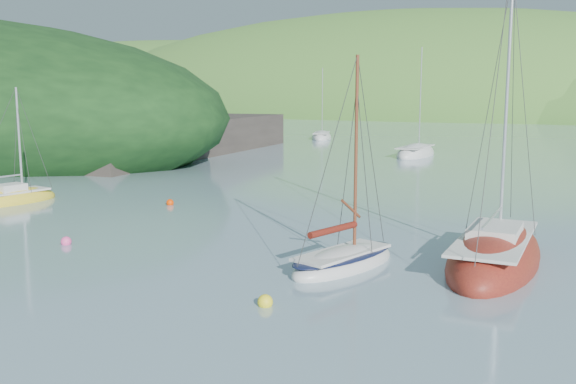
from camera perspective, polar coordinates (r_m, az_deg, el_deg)
The scene contains 8 objects.
ground at distance 21.13m, azimuth -12.72°, elevation -8.41°, with size 700.00×700.00×0.00m, color #73909F.
shoreline_hills at distance 188.44m, azimuth 24.21°, elevation 6.25°, with size 690.00×135.00×56.00m.
daysailer_white at distance 23.15m, azimuth 4.97°, elevation -6.19°, with size 2.88×5.49×8.03m.
sloop_red at distance 24.56m, azimuth 17.88°, elevation -5.61°, with size 3.88×9.12×13.13m.
sailboat_yellow at distance 39.40m, azimuth -23.28°, elevation -0.64°, with size 2.43×5.45×7.08m.
distant_sloop_a at distance 63.70m, azimuth 11.28°, elevation 3.32°, with size 3.20×8.11×11.39m.
distant_sloop_c at distance 85.42m, azimuth 2.99°, elevation 4.85°, with size 5.16×7.51×10.14m.
mooring_buoys at distance 26.58m, azimuth -11.13°, elevation -4.51°, with size 14.26×11.85×0.46m.
Camera 1 is at (14.16, -14.40, 6.22)m, focal length 40.00 mm.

